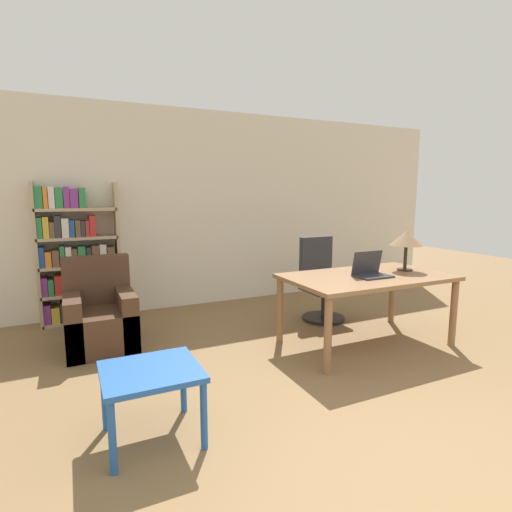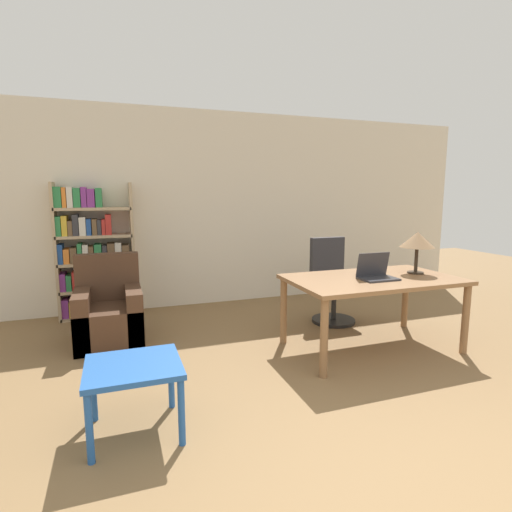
{
  "view_description": "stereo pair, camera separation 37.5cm",
  "coord_description": "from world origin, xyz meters",
  "px_view_note": "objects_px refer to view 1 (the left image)",
  "views": [
    {
      "loc": [
        -1.78,
        -0.89,
        1.56
      ],
      "look_at": [
        -0.2,
        2.46,
        0.99
      ],
      "focal_mm": 28.0,
      "sensor_mm": 36.0,
      "label": 1
    },
    {
      "loc": [
        -1.44,
        -1.04,
        1.56
      ],
      "look_at": [
        -0.2,
        2.46,
        0.99
      ],
      "focal_mm": 28.0,
      "sensor_mm": 36.0,
      "label": 2
    }
  ],
  "objects_px": {
    "bookshelf": "(76,260)",
    "laptop": "(371,271)",
    "office_chair": "(321,283)",
    "armchair": "(100,319)",
    "desk": "(367,283)",
    "side_table_blue": "(151,379)",
    "table_lamp": "(406,239)"
  },
  "relations": [
    {
      "from": "laptop",
      "to": "side_table_blue",
      "type": "bearing_deg",
      "value": -164.02
    },
    {
      "from": "desk",
      "to": "office_chair",
      "type": "height_order",
      "value": "office_chair"
    },
    {
      "from": "table_lamp",
      "to": "bookshelf",
      "type": "distance_m",
      "value": 3.86
    },
    {
      "from": "table_lamp",
      "to": "office_chair",
      "type": "xyz_separation_m",
      "value": [
        -0.48,
        0.9,
        -0.63
      ]
    },
    {
      "from": "desk",
      "to": "table_lamp",
      "type": "xyz_separation_m",
      "value": [
        0.56,
        0.04,
        0.43
      ]
    },
    {
      "from": "laptop",
      "to": "armchair",
      "type": "distance_m",
      "value": 2.81
    },
    {
      "from": "laptop",
      "to": "side_table_blue",
      "type": "xyz_separation_m",
      "value": [
        -2.33,
        -0.67,
        -0.39
      ]
    },
    {
      "from": "side_table_blue",
      "to": "bookshelf",
      "type": "relative_size",
      "value": 0.35
    },
    {
      "from": "laptop",
      "to": "office_chair",
      "type": "xyz_separation_m",
      "value": [
        0.09,
        1.0,
        -0.34
      ]
    },
    {
      "from": "office_chair",
      "to": "armchair",
      "type": "bearing_deg",
      "value": 176.35
    },
    {
      "from": "bookshelf",
      "to": "armchair",
      "type": "bearing_deg",
      "value": -79.53
    },
    {
      "from": "laptop",
      "to": "armchair",
      "type": "height_order",
      "value": "laptop"
    },
    {
      "from": "laptop",
      "to": "desk",
      "type": "bearing_deg",
      "value": 81.31
    },
    {
      "from": "side_table_blue",
      "to": "desk",
      "type": "bearing_deg",
      "value": 17.32
    },
    {
      "from": "desk",
      "to": "armchair",
      "type": "distance_m",
      "value": 2.77
    },
    {
      "from": "laptop",
      "to": "table_lamp",
      "type": "height_order",
      "value": "table_lamp"
    },
    {
      "from": "desk",
      "to": "table_lamp",
      "type": "distance_m",
      "value": 0.7
    },
    {
      "from": "laptop",
      "to": "table_lamp",
      "type": "distance_m",
      "value": 0.64
    },
    {
      "from": "bookshelf",
      "to": "laptop",
      "type": "bearing_deg",
      "value": -38.58
    },
    {
      "from": "desk",
      "to": "armchair",
      "type": "bearing_deg",
      "value": 156.41
    },
    {
      "from": "table_lamp",
      "to": "laptop",
      "type": "bearing_deg",
      "value": -170.01
    },
    {
      "from": "office_chair",
      "to": "armchair",
      "type": "height_order",
      "value": "office_chair"
    },
    {
      "from": "desk",
      "to": "laptop",
      "type": "bearing_deg",
      "value": -98.69
    },
    {
      "from": "laptop",
      "to": "office_chair",
      "type": "distance_m",
      "value": 1.05
    },
    {
      "from": "table_lamp",
      "to": "side_table_blue",
      "type": "relative_size",
      "value": 0.73
    },
    {
      "from": "side_table_blue",
      "to": "armchair",
      "type": "bearing_deg",
      "value": 95.36
    },
    {
      "from": "armchair",
      "to": "table_lamp",
      "type": "bearing_deg",
      "value": -19.05
    },
    {
      "from": "desk",
      "to": "side_table_blue",
      "type": "xyz_separation_m",
      "value": [
        -2.34,
        -0.73,
        -0.25
      ]
    },
    {
      "from": "table_lamp",
      "to": "side_table_blue",
      "type": "distance_m",
      "value": 3.08
    },
    {
      "from": "table_lamp",
      "to": "armchair",
      "type": "relative_size",
      "value": 0.48
    },
    {
      "from": "desk",
      "to": "bookshelf",
      "type": "height_order",
      "value": "bookshelf"
    },
    {
      "from": "laptop",
      "to": "armchair",
      "type": "xyz_separation_m",
      "value": [
        -2.51,
        1.16,
        -0.49
      ]
    }
  ]
}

